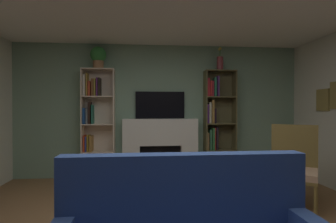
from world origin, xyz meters
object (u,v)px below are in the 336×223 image
(bookshelf_left, at_px, (95,125))
(bookshelf_right, at_px, (215,126))
(potted_plant, at_px, (98,56))
(coffee_table, at_px, (177,219))
(vase_with_flowers, at_px, (220,62))
(armchair, at_px, (293,165))
(fireplace, at_px, (160,146))
(tv, at_px, (160,105))

(bookshelf_left, bearing_deg, bookshelf_right, 0.00)
(potted_plant, relative_size, coffee_table, 0.58)
(potted_plant, height_order, coffee_table, potted_plant)
(bookshelf_left, distance_m, coffee_table, 3.06)
(bookshelf_left, relative_size, vase_with_flowers, 4.59)
(potted_plant, xyz_separation_m, armchair, (2.83, -1.67, -1.73))
(potted_plant, bearing_deg, bookshelf_right, 1.00)
(potted_plant, bearing_deg, fireplace, 1.80)
(tv, height_order, coffee_table, tv)
(coffee_table, bearing_deg, potted_plant, 112.70)
(potted_plant, xyz_separation_m, coffee_table, (1.13, -2.69, -1.98))
(bookshelf_right, xyz_separation_m, vase_with_flowers, (0.08, -0.04, 1.24))
(fireplace, xyz_separation_m, bookshelf_left, (-1.22, 0.00, 0.41))
(vase_with_flowers, bearing_deg, fireplace, 178.17)
(tv, bearing_deg, potted_plant, -174.07)
(coffee_table, bearing_deg, bookshelf_right, 68.00)
(armchair, xyz_separation_m, coffee_table, (-1.71, -1.02, -0.24))
(fireplace, xyz_separation_m, tv, (0.00, 0.08, 0.79))
(bookshelf_left, xyz_separation_m, vase_with_flowers, (2.38, -0.04, 1.21))
(armchair, relative_size, coffee_table, 1.53)
(fireplace, distance_m, bookshelf_left, 1.29)
(bookshelf_right, xyz_separation_m, potted_plant, (-2.23, -0.04, 1.31))
(fireplace, distance_m, vase_with_flowers, 1.99)
(bookshelf_right, bearing_deg, armchair, -70.58)
(fireplace, xyz_separation_m, coffee_table, (-0.03, -2.73, -0.28))
(bookshelf_left, bearing_deg, coffee_table, -66.35)
(potted_plant, relative_size, vase_with_flowers, 0.92)
(vase_with_flowers, bearing_deg, coffee_table, -113.67)
(bookshelf_left, distance_m, vase_with_flowers, 2.67)
(vase_with_flowers, xyz_separation_m, armchair, (0.53, -1.67, -1.66))
(potted_plant, bearing_deg, bookshelf_left, 150.91)
(tv, xyz_separation_m, potted_plant, (-1.15, -0.12, 0.90))
(potted_plant, relative_size, armchair, 0.38)
(tv, distance_m, bookshelf_left, 1.29)
(fireplace, bearing_deg, potted_plant, -178.20)
(fireplace, height_order, armchair, fireplace)
(tv, relative_size, bookshelf_left, 0.46)
(fireplace, xyz_separation_m, armchair, (1.68, -1.71, -0.04))
(fireplace, height_order, bookshelf_right, bookshelf_right)
(armchair, bearing_deg, bookshelf_left, 149.53)
(bookshelf_right, distance_m, potted_plant, 2.59)
(vase_with_flowers, bearing_deg, bookshelf_right, 152.42)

